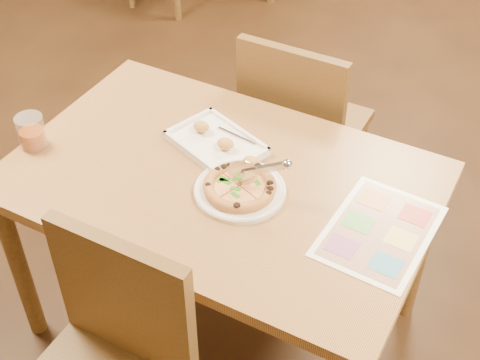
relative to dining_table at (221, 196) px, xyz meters
The scene contains 9 objects.
dining_table is the anchor object (origin of this frame).
chair_near 0.61m from the dining_table, 90.00° to the right, with size 0.42×0.42×0.47m.
chair_far 0.61m from the dining_table, 90.00° to the left, with size 0.42×0.42×0.47m.
plate 0.13m from the dining_table, 22.17° to the right, with size 0.28×0.28×0.01m, color white.
pizza 0.15m from the dining_table, 23.89° to the right, with size 0.22×0.22×0.03m.
pizza_cutter 0.22m from the dining_table, ahead, with size 0.17×0.07×0.10m.
appetizer_tray 0.17m from the dining_table, 122.16° to the left, with size 0.36×0.30×0.06m.
glass_tumbler 0.64m from the dining_table, 165.62° to the right, with size 0.09×0.09×0.11m.
menu 0.52m from the dining_table, ahead, with size 0.27×0.38×0.01m, color white.
Camera 1 is at (0.79, -1.33, 2.07)m, focal length 50.00 mm.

